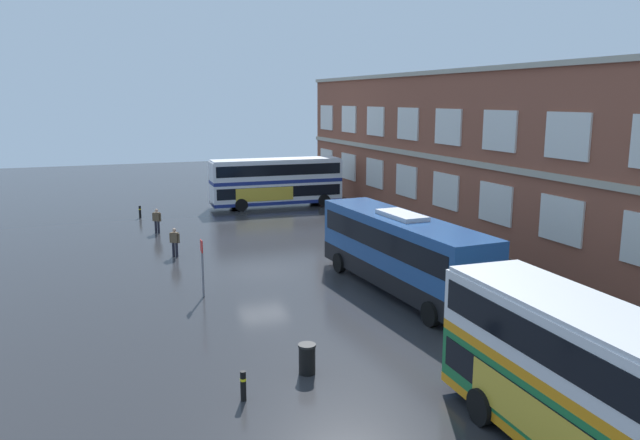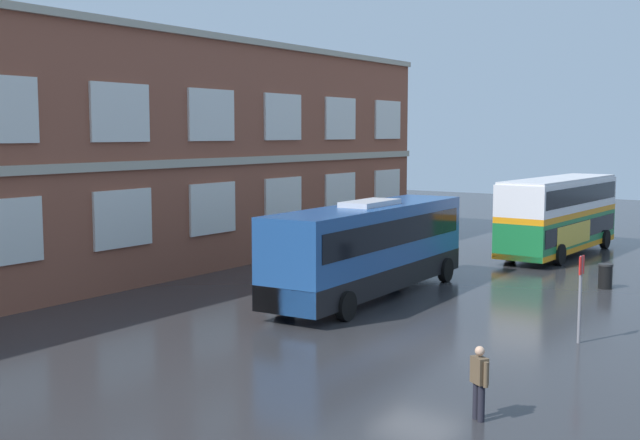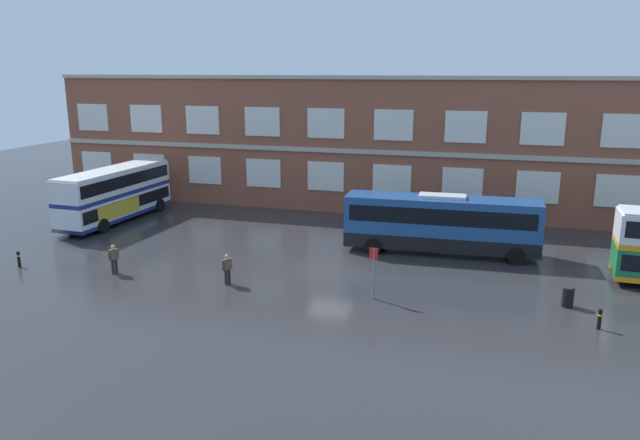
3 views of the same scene
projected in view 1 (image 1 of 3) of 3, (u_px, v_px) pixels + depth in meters
The scene contains 11 objects.
ground_plane at pixel (298, 267), 33.88m from camera, with size 120.00×120.00×0.00m, color #2B2B2D.
brick_terminal_building at pixel (524, 157), 39.92m from camera, with size 53.92×8.19×10.93m.
double_decker_near at pixel (276, 182), 52.39m from camera, with size 3.17×11.09×4.07m.
double_decker_middle at pixel (611, 399), 14.48m from camera, with size 11.09×3.18×4.07m.
touring_coach at pixel (401, 252), 29.29m from camera, with size 12.10×3.27×3.80m.
waiting_passenger at pixel (157, 220), 42.19m from camera, with size 0.41×0.60×1.70m.
second_passenger at pixel (175, 241), 35.89m from camera, with size 0.44×0.59×1.70m.
bus_stand_flag at pixel (202, 263), 28.47m from camera, with size 0.44×0.10×2.70m.
station_litter_bin at pixel (307, 359), 20.67m from camera, with size 0.60×0.60×1.03m.
safety_bollard_west at pixel (140, 212), 47.70m from camera, with size 0.19×0.19×0.95m.
safety_bollard_east at pixel (243, 385), 18.80m from camera, with size 0.19×0.19×0.95m.
Camera 1 is at (31.00, -8.64, 9.05)m, focal length 34.80 mm.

